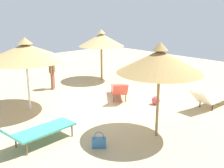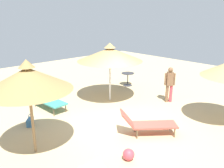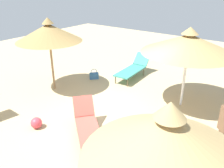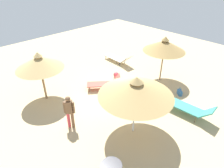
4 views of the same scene
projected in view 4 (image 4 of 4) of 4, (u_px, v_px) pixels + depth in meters
ground at (119, 99)px, 10.33m from camera, size 24.00×24.00×0.10m
parasol_umbrella_far_left at (136, 89)px, 7.25m from camera, size 2.85×2.85×2.58m
parasol_umbrella_edge at (165, 46)px, 10.83m from camera, size 2.32×2.32×2.67m
parasol_umbrella_back at (39, 62)px, 9.26m from camera, size 2.24×2.24×2.56m
lounge_chair_front at (105, 83)px, 10.85m from camera, size 1.58×1.76×0.83m
lounge_chair_far_right at (118, 58)px, 13.81m from camera, size 2.30×0.67×0.79m
lounge_chair_center at (190, 108)px, 8.96m from camera, size 2.17×0.80×0.84m
person_standing_near_right at (69, 110)px, 8.07m from camera, size 0.36×0.35×1.57m
handbag at (180, 92)px, 10.52m from camera, size 0.39×0.37×0.44m
beach_ball at (116, 75)px, 12.16m from camera, size 0.32×0.32×0.32m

